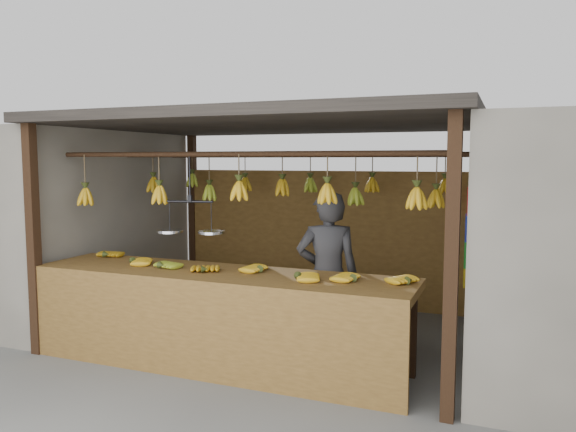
% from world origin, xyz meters
% --- Properties ---
extents(ground, '(80.00, 80.00, 0.00)m').
position_xyz_m(ground, '(0.00, 0.00, 0.00)').
color(ground, '#5B5B57').
extents(stall, '(4.30, 3.30, 2.40)m').
position_xyz_m(stall, '(0.00, 0.33, 1.97)').
color(stall, black).
rests_on(stall, ground).
extents(neighbor_left, '(3.00, 3.00, 2.30)m').
position_xyz_m(neighbor_left, '(-3.60, 0.00, 1.15)').
color(neighbor_left, slate).
rests_on(neighbor_left, ground).
extents(counter, '(3.75, 0.84, 0.96)m').
position_xyz_m(counter, '(-0.13, -1.23, 0.71)').
color(counter, brown).
rests_on(counter, ground).
extents(hanging_bananas, '(3.60, 2.21, 0.38)m').
position_xyz_m(hanging_bananas, '(-0.00, 0.01, 1.62)').
color(hanging_bananas, '#C08D14').
rests_on(hanging_bananas, ground).
extents(balance_scale, '(0.66, 0.33, 0.77)m').
position_xyz_m(balance_scale, '(-0.50, -1.00, 1.29)').
color(balance_scale, black).
rests_on(balance_scale, ground).
extents(vendor, '(0.70, 0.57, 1.66)m').
position_xyz_m(vendor, '(0.77, -0.60, 0.83)').
color(vendor, '#262628').
rests_on(vendor, ground).
extents(bag_bundles, '(0.08, 0.26, 1.21)m').
position_xyz_m(bag_bundles, '(1.94, 1.35, 1.00)').
color(bag_bundles, red).
rests_on(bag_bundles, ground).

